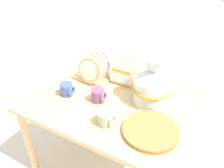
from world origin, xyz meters
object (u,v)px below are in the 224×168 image
at_px(dish_rack_round_plates, 94,71).
at_px(dish_rack_square_plates, 125,73).
at_px(ceramic_vase, 152,84).
at_px(mug_plum_glaze, 98,95).
at_px(mug_cobalt_glaze, 67,89).
at_px(mug_sage_glaze, 106,118).
at_px(wicker_charger_stack, 150,131).

relative_size(dish_rack_round_plates, dish_rack_square_plates, 1.04).
bearing_deg(ceramic_vase, mug_plum_glaze, -151.28).
bearing_deg(mug_cobalt_glaze, mug_plum_glaze, 11.08).
xyz_separation_m(dish_rack_round_plates, mug_sage_glaze, (0.33, -0.37, -0.04)).
xyz_separation_m(dish_rack_square_plates, mug_cobalt_glaze, (-0.28, -0.36, -0.03)).
distance_m(ceramic_vase, wicker_charger_stack, 0.32).
xyz_separation_m(dish_rack_square_plates, mug_sage_glaze, (0.12, -0.49, -0.03)).
distance_m(wicker_charger_stack, mug_cobalt_glaze, 0.65).
relative_size(dish_rack_square_plates, mug_sage_glaze, 2.22).
height_order(ceramic_vase, mug_plum_glaze, ceramic_vase).
bearing_deg(wicker_charger_stack, mug_sage_glaze, -166.05).
xyz_separation_m(ceramic_vase, mug_plum_glaze, (-0.31, -0.17, -0.10)).
height_order(ceramic_vase, mug_sage_glaze, ceramic_vase).
bearing_deg(mug_sage_glaze, mug_cobalt_glaze, 162.07).
height_order(wicker_charger_stack, mug_sage_glaze, mug_sage_glaze).
height_order(mug_cobalt_glaze, mug_plum_glaze, same).
height_order(dish_rack_square_plates, mug_sage_glaze, dish_rack_square_plates).
relative_size(mug_plum_glaze, mug_sage_glaze, 1.00).
xyz_separation_m(mug_cobalt_glaze, mug_plum_glaze, (0.23, 0.05, 0.00)).
bearing_deg(mug_plum_glaze, dish_rack_round_plates, 129.59).
relative_size(ceramic_vase, mug_sage_glaze, 3.40).
height_order(dish_rack_square_plates, mug_cobalt_glaze, dish_rack_square_plates).
height_order(dish_rack_round_plates, dish_rack_square_plates, dish_rack_round_plates).
height_order(wicker_charger_stack, mug_cobalt_glaze, mug_cobalt_glaze).
bearing_deg(wicker_charger_stack, ceramic_vase, 110.30).
bearing_deg(dish_rack_round_plates, wicker_charger_stack, -27.98).
xyz_separation_m(dish_rack_round_plates, wicker_charger_stack, (0.58, -0.31, -0.08)).
distance_m(ceramic_vase, dish_rack_square_plates, 0.31).
bearing_deg(dish_rack_round_plates, mug_sage_glaze, -48.75).
xyz_separation_m(wicker_charger_stack, mug_plum_glaze, (-0.42, 0.11, 0.03)).
distance_m(ceramic_vase, dish_rack_round_plates, 0.48).
xyz_separation_m(ceramic_vase, mug_sage_glaze, (-0.15, -0.34, -0.10)).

